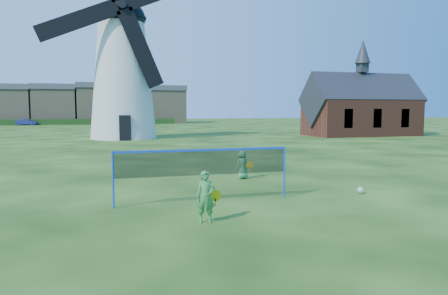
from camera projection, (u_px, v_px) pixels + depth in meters
ground at (222, 199)px, 12.19m from camera, size 220.00×220.00×0.00m
windmill at (122, 70)px, 37.43m from camera, size 14.16×5.99×18.64m
chapel at (361, 109)px, 42.19m from camera, size 11.53×5.59×9.75m
badminton_net at (204, 163)px, 11.64m from camera, size 5.05×0.05×1.55m
player_girl at (206, 197)px, 9.62m from camera, size 0.67×0.39×1.23m
player_boy at (243, 165)px, 15.75m from camera, size 0.67×0.53×1.10m
play_ball at (361, 190)px, 12.99m from camera, size 0.22×0.22×0.22m
terraced_houses at (11, 103)px, 75.27m from camera, size 64.09×8.40×8.30m
car_right at (27, 122)px, 69.83m from camera, size 3.37×1.37×1.09m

